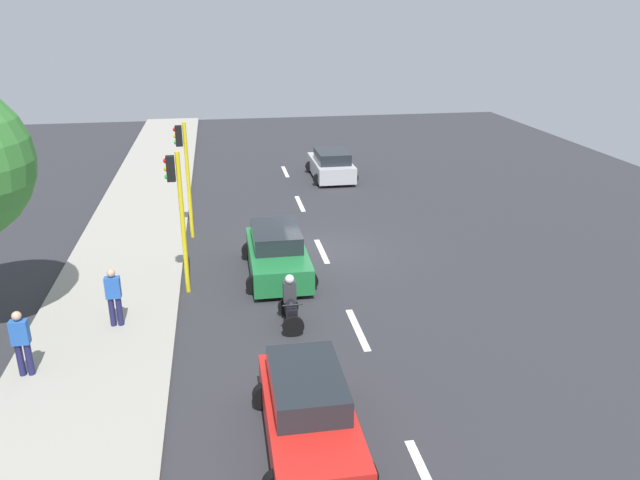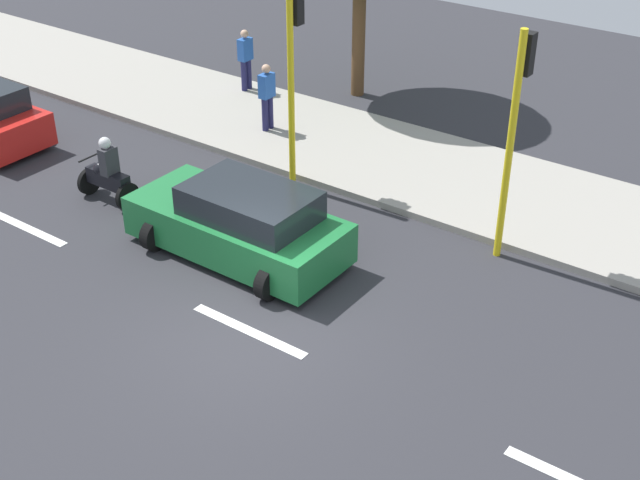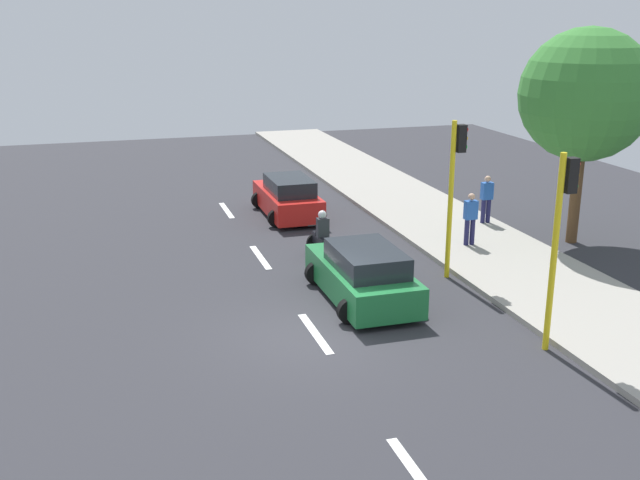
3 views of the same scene
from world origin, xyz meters
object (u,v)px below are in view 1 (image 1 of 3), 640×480
at_px(car_silver, 331,165).
at_px(pedestrian_by_tree, 21,341).
at_px(traffic_light_midblock, 178,203).
at_px(car_red, 309,414).
at_px(traffic_light_corner, 184,164).
at_px(car_green, 277,253).
at_px(pedestrian_near_signal, 114,295).
at_px(motorcycle, 290,305).

height_order(car_silver, pedestrian_by_tree, pedestrian_by_tree).
bearing_deg(traffic_light_midblock, car_red, 109.70).
height_order(pedestrian_by_tree, traffic_light_corner, traffic_light_corner).
xyz_separation_m(car_red, pedestrian_by_tree, (6.35, -3.39, 0.35)).
bearing_deg(traffic_light_corner, pedestrian_by_tree, 69.39).
xyz_separation_m(car_green, traffic_light_midblock, (3.04, 1.00, 2.22)).
bearing_deg(traffic_light_midblock, pedestrian_near_signal, 51.44).
distance_m(car_red, motorcycle, 5.07).
xyz_separation_m(car_green, pedestrian_by_tree, (6.59, 5.41, 0.35)).
relative_size(motorcycle, pedestrian_near_signal, 0.91).
height_order(car_red, car_green, same).
bearing_deg(pedestrian_by_tree, traffic_light_midblock, -128.82).
relative_size(car_green, motorcycle, 2.85).
bearing_deg(traffic_light_corner, pedestrian_near_signal, 76.33).
xyz_separation_m(car_red, pedestrian_near_signal, (4.55, -5.59, 0.35)).
bearing_deg(car_silver, traffic_light_corner, 48.08).
bearing_deg(pedestrian_by_tree, car_red, 151.91).
xyz_separation_m(motorcycle, pedestrian_near_signal, (4.79, -0.53, 0.42)).
relative_size(motorcycle, traffic_light_midblock, 0.34).
relative_size(car_silver, car_red, 0.98).
height_order(car_silver, traffic_light_corner, traffic_light_corner).
bearing_deg(traffic_light_corner, traffic_light_midblock, 90.00).
relative_size(car_silver, pedestrian_by_tree, 2.43).
height_order(car_red, pedestrian_near_signal, pedestrian_near_signal).
distance_m(car_red, car_green, 8.80).
bearing_deg(traffic_light_corner, car_green, 126.99).
distance_m(car_silver, pedestrian_near_signal, 17.53).
bearing_deg(car_red, car_green, -91.57).
height_order(motorcycle, pedestrian_by_tree, pedestrian_by_tree).
relative_size(pedestrian_near_signal, pedestrian_by_tree, 1.00).
height_order(car_silver, motorcycle, motorcycle).
distance_m(car_green, pedestrian_by_tree, 8.53).
bearing_deg(car_green, pedestrian_by_tree, 39.42).
bearing_deg(motorcycle, car_silver, -104.53).
relative_size(car_red, traffic_light_midblock, 0.93).
relative_size(pedestrian_by_tree, traffic_light_corner, 0.38).
relative_size(car_red, traffic_light_corner, 0.93).
distance_m(car_red, pedestrian_by_tree, 7.20).
bearing_deg(traffic_light_corner, car_red, 102.28).
bearing_deg(traffic_light_midblock, car_green, -161.76).
bearing_deg(car_green, traffic_light_corner, -53.01).
height_order(pedestrian_near_signal, traffic_light_corner, traffic_light_corner).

